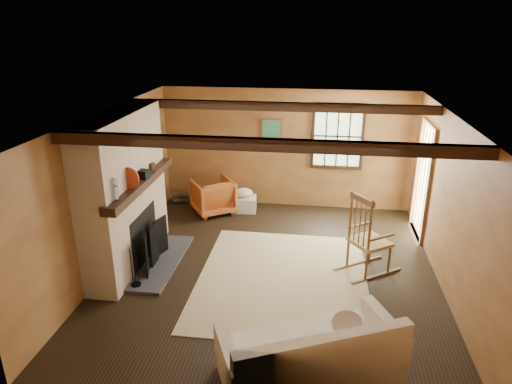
% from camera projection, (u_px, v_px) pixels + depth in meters
% --- Properties ---
extents(ground, '(5.50, 5.50, 0.00)m').
position_uv_depth(ground, '(271.00, 271.00, 7.05)').
color(ground, black).
rests_on(ground, ground).
extents(room_envelope, '(5.02, 5.52, 2.44)m').
position_uv_depth(room_envelope, '(289.00, 166.00, 6.68)').
color(room_envelope, '#A26B39').
rests_on(room_envelope, ground).
extents(fireplace, '(1.02, 2.30, 2.40)m').
position_uv_depth(fireplace, '(126.00, 197.00, 6.94)').
color(fireplace, '#A75C40').
rests_on(fireplace, ground).
extents(rug, '(2.50, 3.00, 0.01)m').
position_uv_depth(rug, '(283.00, 279.00, 6.84)').
color(rug, tan).
rests_on(rug, ground).
extents(rocking_chair, '(1.04, 0.93, 1.29)m').
position_uv_depth(rocking_chair, '(367.00, 240.00, 6.85)').
color(rocking_chair, tan).
rests_on(rocking_chair, ground).
extents(sofa, '(2.09, 1.56, 0.77)m').
position_uv_depth(sofa, '(312.00, 358.00, 4.84)').
color(sofa, white).
rests_on(sofa, ground).
extents(firewood_pile, '(0.66, 0.12, 0.24)m').
position_uv_depth(firewood_pile, '(188.00, 198.00, 9.60)').
color(firewood_pile, brown).
rests_on(firewood_pile, ground).
extents(laundry_basket, '(0.53, 0.43, 0.30)m').
position_uv_depth(laundry_basket, '(244.00, 204.00, 9.22)').
color(laundry_basket, silver).
rests_on(laundry_basket, ground).
extents(basket_pillow, '(0.39, 0.33, 0.18)m').
position_uv_depth(basket_pillow, '(244.00, 193.00, 9.13)').
color(basket_pillow, white).
rests_on(basket_pillow, laundry_basket).
extents(armchair, '(1.04, 1.04, 0.69)m').
position_uv_depth(armchair, '(213.00, 196.00, 9.08)').
color(armchair, '#BF6026').
rests_on(armchair, ground).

